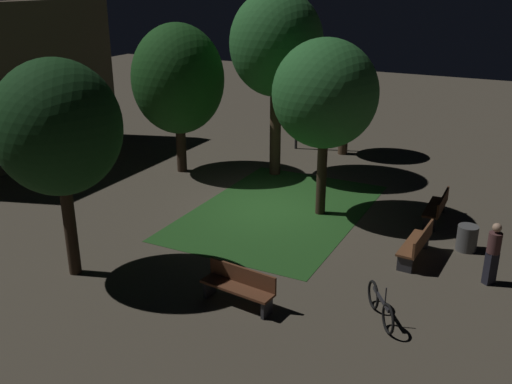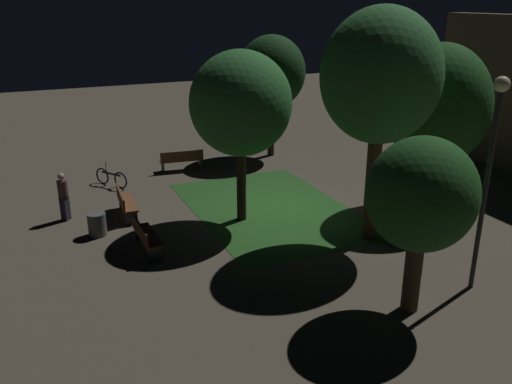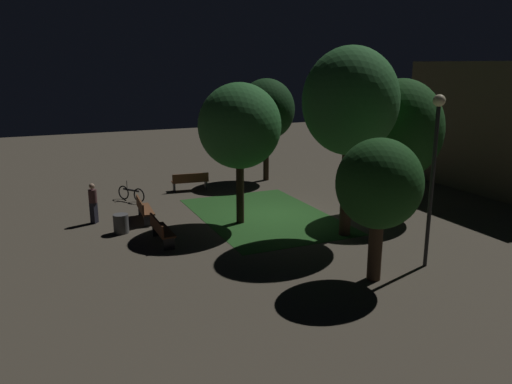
{
  "view_description": "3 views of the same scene",
  "coord_description": "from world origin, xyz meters",
  "px_view_note": "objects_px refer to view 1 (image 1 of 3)",
  "views": [
    {
      "loc": [
        -15.49,
        -7.39,
        7.06
      ],
      "look_at": [
        -0.57,
        0.22,
        0.75
      ],
      "focal_mm": 40.0,
      "sensor_mm": 36.0,
      "label": 1
    },
    {
      "loc": [
        15.55,
        -7.79,
        6.9
      ],
      "look_at": [
        0.07,
        -0.91,
        0.74
      ],
      "focal_mm": 37.68,
      "sensor_mm": 36.0,
      "label": 2
    },
    {
      "loc": [
        18.16,
        -8.76,
        6.11
      ],
      "look_at": [
        0.8,
        -1.07,
        1.29
      ],
      "focal_mm": 35.44,
      "sensor_mm": 36.0,
      "label": 3
    }
  ],
  "objects_px": {
    "tree_lawn_side": "(346,87)",
    "bicycle": "(380,306)",
    "tree_right_canopy": "(58,128)",
    "trash_bin": "(467,238)",
    "bench_corner": "(239,285)",
    "tree_left_canopy": "(325,94)",
    "bench_lawn_edge": "(438,207)",
    "tree_back_left": "(276,45)",
    "tree_tall_center": "(178,80)",
    "lamp_post_near_wall": "(298,68)",
    "bench_front_left": "(417,243)",
    "pedestrian": "(493,252)"
  },
  "relations": [
    {
      "from": "trash_bin",
      "to": "bicycle",
      "type": "bearing_deg",
      "value": 165.04
    },
    {
      "from": "tree_lawn_side",
      "to": "trash_bin",
      "type": "xyz_separation_m",
      "value": [
        -7.24,
        -6.05,
        -2.47
      ]
    },
    {
      "from": "bench_lawn_edge",
      "to": "lamp_post_near_wall",
      "type": "distance_m",
      "value": 9.37
    },
    {
      "from": "bench_corner",
      "to": "tree_left_canopy",
      "type": "xyz_separation_m",
      "value": [
        5.91,
        0.28,
        3.34
      ]
    },
    {
      "from": "lamp_post_near_wall",
      "to": "tree_lawn_side",
      "type": "bearing_deg",
      "value": -84.98
    },
    {
      "from": "tree_right_canopy",
      "to": "pedestrian",
      "type": "height_order",
      "value": "tree_right_canopy"
    },
    {
      "from": "lamp_post_near_wall",
      "to": "pedestrian",
      "type": "bearing_deg",
      "value": -134.42
    },
    {
      "from": "bench_lawn_edge",
      "to": "tree_lawn_side",
      "type": "bearing_deg",
      "value": 41.52
    },
    {
      "from": "bench_corner",
      "to": "lamp_post_near_wall",
      "type": "xyz_separation_m",
      "value": [
        12.34,
        3.88,
        3.03
      ]
    },
    {
      "from": "bench_lawn_edge",
      "to": "tree_lawn_side",
      "type": "distance_m",
      "value": 7.82
    },
    {
      "from": "tree_right_canopy",
      "to": "bench_front_left",
      "type": "bearing_deg",
      "value": -58.46
    },
    {
      "from": "bench_front_left",
      "to": "bicycle",
      "type": "bearing_deg",
      "value": 178.45
    },
    {
      "from": "tree_lawn_side",
      "to": "lamp_post_near_wall",
      "type": "distance_m",
      "value": 2.2
    },
    {
      "from": "tree_right_canopy",
      "to": "bicycle",
      "type": "relative_size",
      "value": 3.88
    },
    {
      "from": "bench_front_left",
      "to": "tree_back_left",
      "type": "distance_m",
      "value": 9.08
    },
    {
      "from": "bench_front_left",
      "to": "tree_back_left",
      "type": "height_order",
      "value": "tree_back_left"
    },
    {
      "from": "tree_left_canopy",
      "to": "bicycle",
      "type": "relative_size",
      "value": 3.92
    },
    {
      "from": "bench_lawn_edge",
      "to": "bench_corner",
      "type": "distance_m",
      "value": 7.62
    },
    {
      "from": "trash_bin",
      "to": "bicycle",
      "type": "relative_size",
      "value": 0.51
    },
    {
      "from": "tree_back_left",
      "to": "pedestrian",
      "type": "xyz_separation_m",
      "value": [
        -5.2,
        -8.27,
        -3.97
      ]
    },
    {
      "from": "tree_left_canopy",
      "to": "tree_right_canopy",
      "type": "bearing_deg",
      "value": 147.46
    },
    {
      "from": "tree_lawn_side",
      "to": "bicycle",
      "type": "relative_size",
      "value": 2.98
    },
    {
      "from": "bench_lawn_edge",
      "to": "bicycle",
      "type": "height_order",
      "value": "bicycle"
    },
    {
      "from": "tree_left_canopy",
      "to": "tree_right_canopy",
      "type": "distance_m",
      "value": 7.72
    },
    {
      "from": "tree_back_left",
      "to": "tree_tall_center",
      "type": "xyz_separation_m",
      "value": [
        -1.33,
        3.36,
        -1.28
      ]
    },
    {
      "from": "tree_tall_center",
      "to": "bicycle",
      "type": "height_order",
      "value": "tree_tall_center"
    },
    {
      "from": "tree_tall_center",
      "to": "tree_lawn_side",
      "type": "xyz_separation_m",
      "value": [
        5.04,
        -4.81,
        -0.71
      ]
    },
    {
      "from": "tree_left_canopy",
      "to": "trash_bin",
      "type": "height_order",
      "value": "tree_left_canopy"
    },
    {
      "from": "bench_corner",
      "to": "tree_back_left",
      "type": "distance_m",
      "value": 10.35
    },
    {
      "from": "bench_front_left",
      "to": "bench_corner",
      "type": "distance_m",
      "value": 5.14
    },
    {
      "from": "bench_front_left",
      "to": "bench_lawn_edge",
      "type": "height_order",
      "value": "same"
    },
    {
      "from": "tree_right_canopy",
      "to": "lamp_post_near_wall",
      "type": "relative_size",
      "value": 1.02
    },
    {
      "from": "lamp_post_near_wall",
      "to": "bicycle",
      "type": "bearing_deg",
      "value": -148.87
    },
    {
      "from": "bench_lawn_edge",
      "to": "tree_left_canopy",
      "type": "bearing_deg",
      "value": 106.62
    },
    {
      "from": "tree_right_canopy",
      "to": "bicycle",
      "type": "bearing_deg",
      "value": -79.2
    },
    {
      "from": "tree_back_left",
      "to": "tree_lawn_side",
      "type": "relative_size",
      "value": 1.62
    },
    {
      "from": "lamp_post_near_wall",
      "to": "bicycle",
      "type": "xyz_separation_m",
      "value": [
        -11.51,
        -6.95,
        -3.17
      ]
    },
    {
      "from": "bench_corner",
      "to": "tree_tall_center",
      "type": "bearing_deg",
      "value": 41.43
    },
    {
      "from": "bench_front_left",
      "to": "bench_corner",
      "type": "xyz_separation_m",
      "value": [
        -4.06,
        3.15,
        0.0
      ]
    },
    {
      "from": "bench_corner",
      "to": "tree_back_left",
      "type": "relative_size",
      "value": 0.27
    },
    {
      "from": "trash_bin",
      "to": "tree_back_left",
      "type": "bearing_deg",
      "value": 64.77
    },
    {
      "from": "tree_lawn_side",
      "to": "trash_bin",
      "type": "distance_m",
      "value": 9.75
    },
    {
      "from": "bicycle",
      "to": "bench_corner",
      "type": "bearing_deg",
      "value": 105.23
    },
    {
      "from": "bench_lawn_edge",
      "to": "lamp_post_near_wall",
      "type": "height_order",
      "value": "lamp_post_near_wall"
    },
    {
      "from": "bench_corner",
      "to": "tree_left_canopy",
      "type": "distance_m",
      "value": 6.79
    },
    {
      "from": "tree_back_left",
      "to": "trash_bin",
      "type": "height_order",
      "value": "tree_back_left"
    },
    {
      "from": "bench_lawn_edge",
      "to": "tree_back_left",
      "type": "xyz_separation_m",
      "value": [
        1.88,
        6.4,
        4.34
      ]
    },
    {
      "from": "lamp_post_near_wall",
      "to": "pedestrian",
      "type": "height_order",
      "value": "lamp_post_near_wall"
    },
    {
      "from": "tree_left_canopy",
      "to": "trash_bin",
      "type": "distance_m",
      "value": 5.74
    },
    {
      "from": "bench_corner",
      "to": "lamp_post_near_wall",
      "type": "relative_size",
      "value": 0.35
    }
  ]
}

